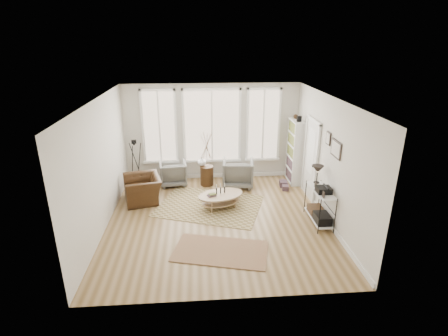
{
  "coord_description": "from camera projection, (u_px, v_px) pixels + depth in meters",
  "views": [
    {
      "loc": [
        -0.42,
        -7.46,
        4.14
      ],
      "look_at": [
        0.2,
        0.6,
        1.1
      ],
      "focal_mm": 28.0,
      "sensor_mm": 36.0,
      "label": 1
    }
  ],
  "objects": [
    {
      "name": "book_stack_far",
      "position": [
        285.0,
        187.0,
        10.06
      ],
      "size": [
        0.21,
        0.25,
        0.14
      ],
      "primitive_type": "cube",
      "rotation": [
        0.0,
        0.0,
        -0.17
      ],
      "color": "brown",
      "rests_on": "ground"
    },
    {
      "name": "bay_window",
      "position": [
        212.0,
        127.0,
        10.42
      ],
      "size": [
        4.14,
        0.12,
        2.24
      ],
      "color": "tan",
      "rests_on": "ground"
    },
    {
      "name": "wall_art",
      "position": [
        334.0,
        146.0,
        7.72
      ],
      "size": [
        0.04,
        0.88,
        0.44
      ],
      "color": "black",
      "rests_on": "ground"
    },
    {
      "name": "rug_runner",
      "position": [
        221.0,
        251.0,
        7.19
      ],
      "size": [
        2.11,
        1.49,
        0.01
      ],
      "primitive_type": "cube",
      "rotation": [
        0.0,
        0.0,
        -0.25
      ],
      "color": "brown",
      "rests_on": "ground"
    },
    {
      "name": "tripod_camera",
      "position": [
        136.0,
        165.0,
        10.18
      ],
      "size": [
        0.49,
        0.49,
        1.39
      ],
      "color": "black",
      "rests_on": "ground"
    },
    {
      "name": "door",
      "position": [
        311.0,
        158.0,
        9.31
      ],
      "size": [
        0.09,
        1.06,
        2.22
      ],
      "color": "silver",
      "rests_on": "ground"
    },
    {
      "name": "coffee_table",
      "position": [
        220.0,
        197.0,
        8.94
      ],
      "size": [
        1.38,
        1.12,
        0.55
      ],
      "color": "tan",
      "rests_on": "ground"
    },
    {
      "name": "rug_main",
      "position": [
        210.0,
        205.0,
        9.13
      ],
      "size": [
        3.06,
        2.67,
        0.01
      ],
      "primitive_type": "cube",
      "rotation": [
        0.0,
        0.0,
        -0.33
      ],
      "color": "brown",
      "rests_on": "ground"
    },
    {
      "name": "armchair_left",
      "position": [
        173.0,
        173.0,
        10.34
      ],
      "size": [
        0.86,
        0.87,
        0.71
      ],
      "primitive_type": "imported",
      "rotation": [
        0.0,
        0.0,
        3.27
      ],
      "color": "slate",
      "rests_on": "ground"
    },
    {
      "name": "book_stack_near",
      "position": [
        283.0,
        184.0,
        10.28
      ],
      "size": [
        0.24,
        0.29,
        0.18
      ],
      "primitive_type": "cube",
      "rotation": [
        0.0,
        0.0,
        -0.09
      ],
      "color": "brown",
      "rests_on": "ground"
    },
    {
      "name": "bookcase",
      "position": [
        295.0,
        151.0,
        10.36
      ],
      "size": [
        0.31,
        0.85,
        2.06
      ],
      "color": "white",
      "rests_on": "ground"
    },
    {
      "name": "armchair_right",
      "position": [
        238.0,
        173.0,
        10.23
      ],
      "size": [
        0.96,
        0.99,
        0.81
      ],
      "primitive_type": "imported",
      "rotation": [
        0.0,
        0.0,
        3.03
      ],
      "color": "slate",
      "rests_on": "ground"
    },
    {
      "name": "room",
      "position": [
        218.0,
        164.0,
        7.97
      ],
      "size": [
        5.5,
        5.54,
        2.9
      ],
      "color": "#95764E",
      "rests_on": "ground"
    },
    {
      "name": "accent_chair",
      "position": [
        143.0,
        189.0,
        9.31
      ],
      "size": [
        1.24,
        1.15,
        0.68
      ],
      "primitive_type": "imported",
      "rotation": [
        0.0,
        0.0,
        -1.32
      ],
      "color": "#3A2312",
      "rests_on": "ground"
    },
    {
      "name": "side_table",
      "position": [
        207.0,
        160.0,
        10.17
      ],
      "size": [
        0.39,
        0.39,
        1.64
      ],
      "color": "#3A2312",
      "rests_on": "ground"
    },
    {
      "name": "vase",
      "position": [
        202.0,
        161.0,
        10.27
      ],
      "size": [
        0.27,
        0.27,
        0.26
      ],
      "primitive_type": "imported",
      "rotation": [
        0.0,
        0.0,
        0.1
      ],
      "color": "silver",
      "rests_on": "side_table"
    },
    {
      "name": "low_shelf",
      "position": [
        320.0,
        202.0,
        8.16
      ],
      "size": [
        0.38,
        1.08,
        1.3
      ],
      "color": "white",
      "rests_on": "ground"
    }
  ]
}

